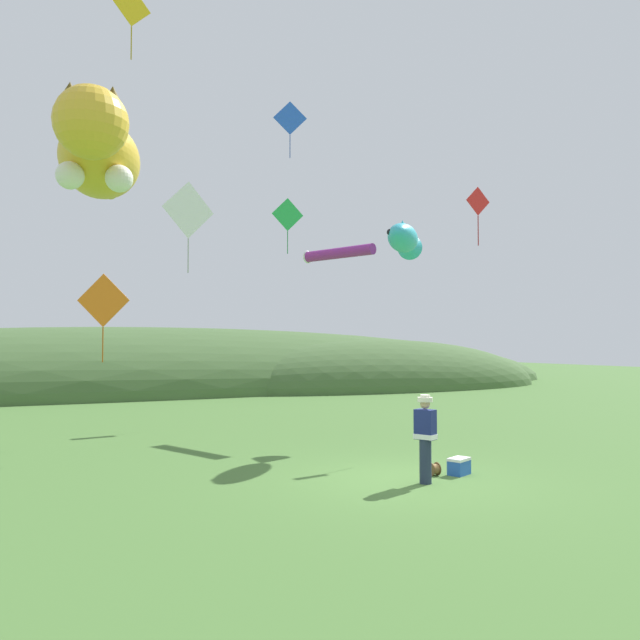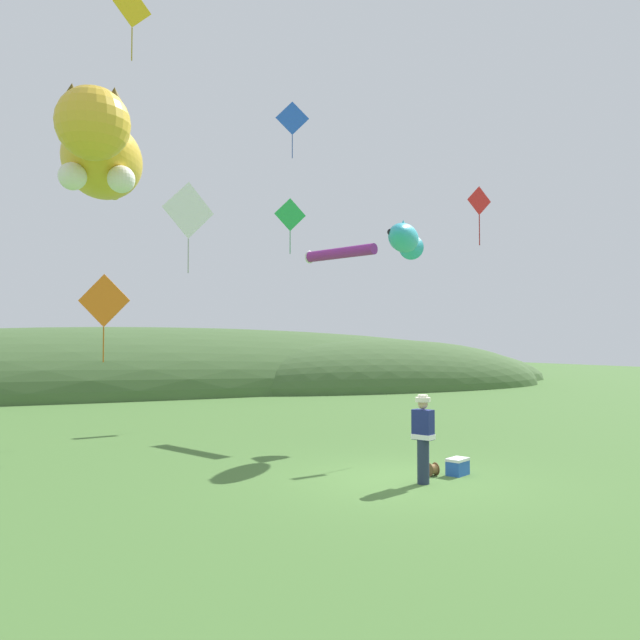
# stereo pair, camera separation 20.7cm
# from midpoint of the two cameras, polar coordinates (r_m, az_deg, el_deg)

# --- Properties ---
(ground_plane) EXTENTS (120.00, 120.00, 0.00)m
(ground_plane) POSITION_cam_midpoint_polar(r_m,az_deg,el_deg) (13.32, 8.09, -14.32)
(ground_plane) COLOR #477033
(distant_hill_ridge) EXTENTS (61.17, 16.32, 7.58)m
(distant_hill_ridge) POSITION_cam_midpoint_polar(r_m,az_deg,el_deg) (38.87, -11.35, -6.26)
(distant_hill_ridge) COLOR #426033
(distant_hill_ridge) RESTS_ON ground
(festival_attendant) EXTENTS (0.41, 0.49, 1.77)m
(festival_attendant) POSITION_cam_midpoint_polar(r_m,az_deg,el_deg) (12.90, 9.87, -10.40)
(festival_attendant) COLOR #232D47
(festival_attendant) RESTS_ON ground
(kite_spool) EXTENTS (0.17, 0.28, 0.28)m
(kite_spool) POSITION_cam_midpoint_polar(r_m,az_deg,el_deg) (13.82, 10.68, -13.27)
(kite_spool) COLOR olive
(kite_spool) RESTS_ON ground
(picnic_cooler) EXTENTS (0.58, 0.49, 0.36)m
(picnic_cooler) POSITION_cam_midpoint_polar(r_m,az_deg,el_deg) (14.01, 12.90, -12.93)
(picnic_cooler) COLOR blue
(picnic_cooler) RESTS_ON ground
(kite_giant_cat) EXTENTS (3.64, 9.43, 2.89)m
(kite_giant_cat) POSITION_cam_midpoint_polar(r_m,az_deg,el_deg) (22.96, -19.15, 13.97)
(kite_giant_cat) COLOR gold
(kite_fish_windsock) EXTENTS (2.53, 2.76, 0.91)m
(kite_fish_windsock) POSITION_cam_midpoint_polar(r_m,az_deg,el_deg) (18.59, 8.11, 7.29)
(kite_fish_windsock) COLOR #33B2CC
(kite_tube_streamer) EXTENTS (1.45, 2.78, 0.44)m
(kite_tube_streamer) POSITION_cam_midpoint_polar(r_m,az_deg,el_deg) (20.71, 2.07, 6.12)
(kite_tube_streamer) COLOR #8C268C
(kite_diamond_gold) EXTENTS (1.06, 0.31, 1.99)m
(kite_diamond_gold) POSITION_cam_midpoint_polar(r_m,az_deg,el_deg) (19.25, -16.46, 25.66)
(kite_diamond_gold) COLOR yellow
(kite_diamond_orange) EXTENTS (1.21, 0.68, 2.27)m
(kite_diamond_orange) POSITION_cam_midpoint_polar(r_m,az_deg,el_deg) (16.91, -18.81, 1.65)
(kite_diamond_orange) COLOR orange
(kite_diamond_white) EXTENTS (1.44, 0.38, 2.38)m
(kite_diamond_white) POSITION_cam_midpoint_polar(r_m,az_deg,el_deg) (16.74, -11.57, 9.76)
(kite_diamond_white) COLOR white
(kite_diamond_green) EXTENTS (1.31, 0.11, 2.21)m
(kite_diamond_green) POSITION_cam_midpoint_polar(r_m,az_deg,el_deg) (24.95, -2.51, 9.56)
(kite_diamond_green) COLOR green
(kite_diamond_red) EXTENTS (0.86, 0.05, 1.76)m
(kite_diamond_red) POSITION_cam_midpoint_polar(r_m,az_deg,el_deg) (19.34, 14.65, 10.42)
(kite_diamond_red) COLOR red
(kite_diamond_blue) EXTENTS (1.22, 0.45, 2.19)m
(kite_diamond_blue) POSITION_cam_midpoint_polar(r_m,az_deg,el_deg) (25.00, -2.30, 17.92)
(kite_diamond_blue) COLOR blue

